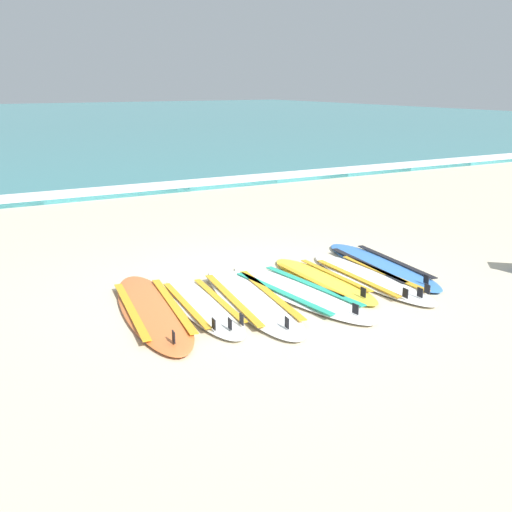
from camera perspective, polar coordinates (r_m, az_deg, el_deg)
ground_plane at (r=7.54m, az=1.07°, el=-3.06°), size 80.00×80.00×0.00m
wave_foam_strip at (r=14.16m, az=-14.17°, el=5.72°), size 80.00×1.02×0.11m
surfboard_0 at (r=6.84m, az=-9.64°, el=-4.98°), size 1.01×2.64×0.18m
surfboard_1 at (r=6.92m, az=-5.02°, el=-4.55°), size 0.75×2.23×0.18m
surfboard_2 at (r=7.08m, az=-0.45°, el=-4.02°), size 1.01×2.66×0.18m
surfboard_3 at (r=7.34m, az=3.83°, el=-3.31°), size 0.89×2.60×0.18m
surfboard_4 at (r=7.79m, az=6.19°, el=-2.22°), size 0.56×2.13×0.18m
surfboard_5 at (r=7.96m, az=10.54°, el=-2.00°), size 0.67×2.40×0.18m
surfboard_6 at (r=8.53m, az=11.53°, el=-0.86°), size 0.87×2.52×0.18m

